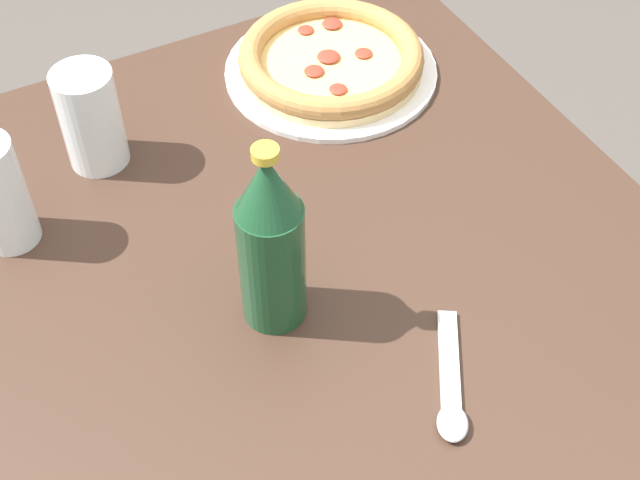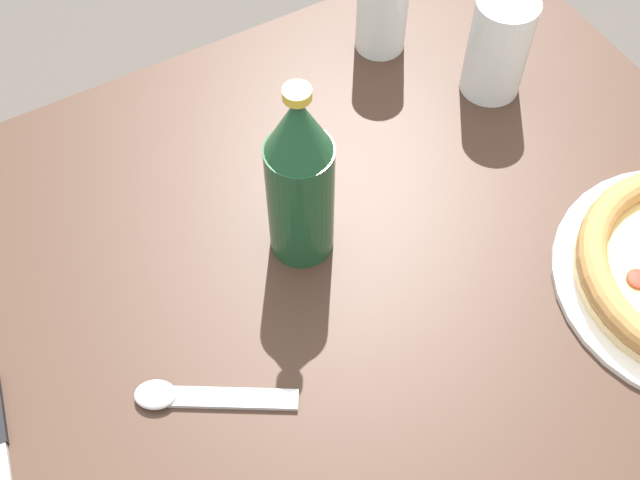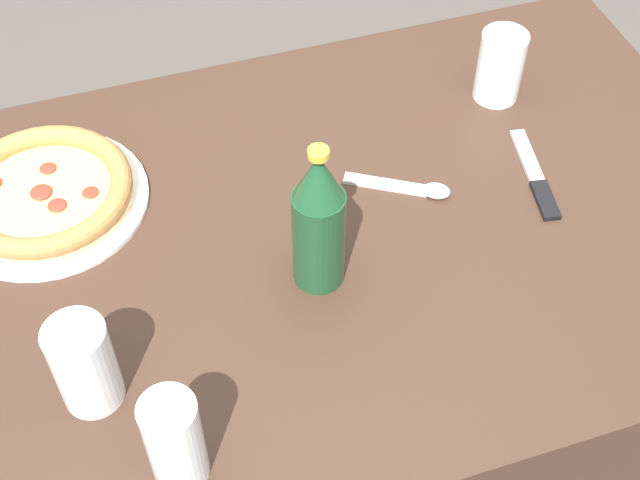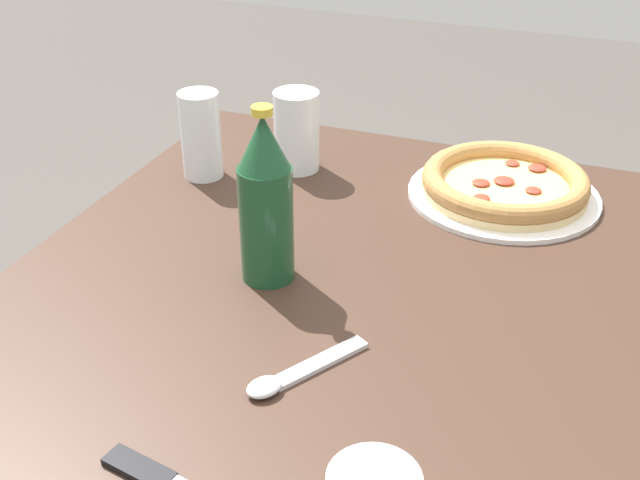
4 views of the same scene
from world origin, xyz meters
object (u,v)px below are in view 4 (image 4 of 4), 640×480
glass_water (201,139)px  beer_bottle (266,201)px  glass_lemonade (297,135)px  spoon (290,376)px  pizza_salami (504,185)px

glass_water → beer_bottle: 0.33m
glass_lemonade → spoon: glass_lemonade is taller
pizza_salami → beer_bottle: (0.33, -0.25, 0.09)m
glass_lemonade → pizza_salami: bearing=92.9°
pizza_salami → spoon: pizza_salami is taller
glass_lemonade → spoon: (0.49, 0.20, -0.05)m
pizza_salami → beer_bottle: size_ratio=1.25×
pizza_salami → glass_water: size_ratio=2.08×
pizza_salami → glass_lemonade: (0.02, -0.34, 0.04)m
glass_water → beer_bottle: beer_bottle is taller
pizza_salami → beer_bottle: bearing=-36.5°
glass_water → beer_bottle: bearing=43.2°
glass_water → beer_bottle: (0.23, 0.22, 0.05)m
pizza_salami → glass_lemonade: size_ratio=2.22×
pizza_salami → glass_water: glass_water is taller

